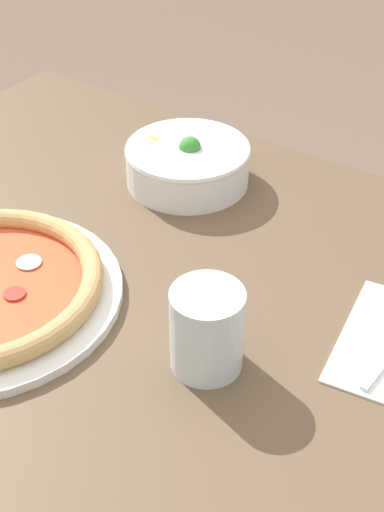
{
  "coord_description": "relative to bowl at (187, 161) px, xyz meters",
  "views": [
    {
      "loc": [
        0.39,
        -0.49,
        1.32
      ],
      "look_at": [
        -0.0,
        0.09,
        0.78
      ],
      "focal_mm": 50.0,
      "sensor_mm": 36.0,
      "label": 1
    }
  ],
  "objects": [
    {
      "name": "glass",
      "position": [
        0.23,
        -0.29,
        0.01
      ],
      "size": [
        0.08,
        0.08,
        0.1
      ],
      "color": "silver",
      "rests_on": "dining_table"
    },
    {
      "name": "dining_table",
      "position": [
        0.13,
        -0.25,
        -0.15
      ],
      "size": [
        1.18,
        0.86,
        0.76
      ],
      "color": "brown",
      "rests_on": "ground_plane"
    },
    {
      "name": "bowl",
      "position": [
        0.0,
        0.0,
        0.0
      ],
      "size": [
        0.18,
        0.18,
        0.08
      ],
      "color": "white",
      "rests_on": "dining_table"
    }
  ]
}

